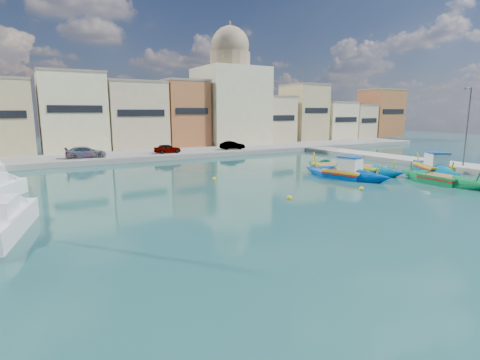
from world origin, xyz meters
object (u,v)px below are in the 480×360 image
object	(u,v)px
church_block	(230,95)
luzzu_cyan_mid	(364,170)
quay_street_lamp	(467,126)
yacht_midnorth	(1,189)
luzzu_blue_cabin	(345,174)
yacht_mid	(7,215)
luzzu_green	(332,169)
luzzu_blue_south	(441,180)
luzzu_turquoise_cabin	(433,169)

from	to	relation	value
church_block	luzzu_cyan_mid	world-z (taller)	church_block
quay_street_lamp	yacht_midnorth	size ratio (longest dim) A/B	0.68
church_block	luzzu_blue_cabin	xyz separation A→B (m)	(-5.76, -31.30, -8.04)
church_block	quay_street_lamp	distance (m)	35.04
luzzu_blue_cabin	luzzu_cyan_mid	size ratio (longest dim) A/B	1.02
church_block	yacht_mid	xyz separation A→B (m)	(-30.90, -32.16, -7.95)
luzzu_green	luzzu_blue_south	xyz separation A→B (m)	(3.65, -8.65, -0.05)
quay_street_lamp	luzzu_turquoise_cabin	bearing A→B (deg)	170.12
yacht_midnorth	yacht_mid	bearing A→B (deg)	-86.19
luzzu_green	luzzu_blue_south	world-z (taller)	luzzu_green
luzzu_turquoise_cabin	yacht_midnorth	bearing A→B (deg)	165.32
church_block	yacht_midnorth	xyz separation A→B (m)	(-31.44, -24.14, -7.94)
luzzu_cyan_mid	luzzu_blue_cabin	bearing A→B (deg)	-161.88
luzzu_cyan_mid	yacht_midnorth	size ratio (longest dim) A/B	0.72
quay_street_lamp	luzzu_green	size ratio (longest dim) A/B	0.88
church_block	quay_street_lamp	bearing A→B (deg)	-77.65
church_block	luzzu_green	world-z (taller)	church_block
luzzu_blue_cabin	luzzu_turquoise_cabin	bearing A→B (deg)	-12.21
luzzu_blue_cabin	luzzu_blue_south	xyz separation A→B (m)	(5.05, -5.62, -0.12)
luzzu_cyan_mid	yacht_midnorth	xyz separation A→B (m)	(-29.43, 5.93, 0.21)
luzzu_blue_south	yacht_mid	distance (m)	30.57
luzzu_turquoise_cabin	luzzu_cyan_mid	distance (m)	6.58
quay_street_lamp	luzzu_blue_cabin	bearing A→B (deg)	168.45
luzzu_blue_cabin	luzzu_green	world-z (taller)	luzzu_blue_cabin
luzzu_green	yacht_mid	xyz separation A→B (m)	(-26.55, -3.89, 0.16)
church_block	luzzu_blue_south	distance (m)	37.82
luzzu_cyan_mid	yacht_midnorth	world-z (taller)	yacht_midnorth
yacht_mid	luzzu_blue_cabin	bearing A→B (deg)	1.95
luzzu_turquoise_cabin	yacht_midnorth	world-z (taller)	yacht_midnorth
quay_street_lamp	luzzu_blue_south	bearing A→B (deg)	-160.30
luzzu_turquoise_cabin	yacht_mid	size ratio (longest dim) A/B	0.80
quay_street_lamp	luzzu_turquoise_cabin	distance (m)	5.49
luzzu_cyan_mid	yacht_mid	world-z (taller)	yacht_mid
yacht_mid	luzzu_cyan_mid	bearing A→B (deg)	4.12
church_block	luzzu_green	xyz separation A→B (m)	(-4.35, -28.27, -8.11)
church_block	luzzu_cyan_mid	distance (m)	31.22
church_block	luzzu_turquoise_cabin	world-z (taller)	church_block
luzzu_blue_south	yacht_midnorth	distance (m)	33.28
luzzu_blue_south	yacht_mid	xyz separation A→B (m)	(-30.20, 4.76, 0.21)
luzzu_blue_cabin	luzzu_green	distance (m)	3.35
quay_street_lamp	luzzu_blue_south	xyz separation A→B (m)	(-8.15, -2.92, -4.09)
luzzu_cyan_mid	luzzu_green	distance (m)	2.96
yacht_midnorth	luzzu_blue_south	bearing A→B (deg)	-22.58
luzzu_cyan_mid	yacht_mid	size ratio (longest dim) A/B	0.73
luzzu_turquoise_cabin	luzzu_cyan_mid	world-z (taller)	luzzu_turquoise_cabin
quay_street_lamp	luzzu_blue_south	distance (m)	9.58
luzzu_turquoise_cabin	luzzu_cyan_mid	size ratio (longest dim) A/B	1.09
luzzu_blue_south	yacht_mid	bearing A→B (deg)	171.04
luzzu_turquoise_cabin	luzzu_cyan_mid	bearing A→B (deg)	150.15
luzzu_turquoise_cabin	luzzu_blue_south	size ratio (longest dim) A/B	1.13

